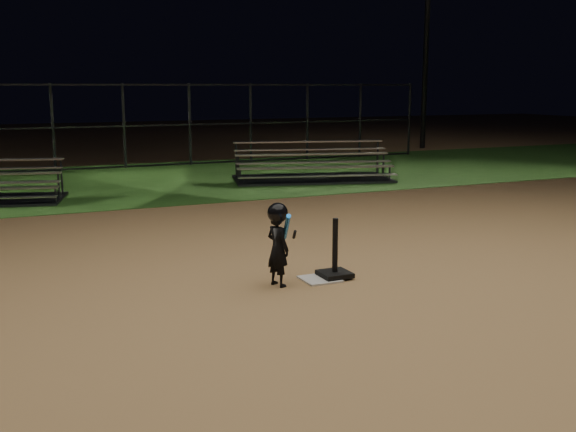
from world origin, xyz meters
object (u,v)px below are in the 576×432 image
object	(u,v)px
batting_tee	(335,266)
bleacher_right	(312,173)
child_batter	(278,242)
light_pole_right	(428,18)
home_plate	(320,279)

from	to	relation	value
batting_tee	bleacher_right	world-z (taller)	bleacher_right
batting_tee	child_batter	world-z (taller)	child_batter
light_pole_right	batting_tee	bearing A→B (deg)	-128.28
child_batter	home_plate	bearing A→B (deg)	-108.85
home_plate	bleacher_right	bearing A→B (deg)	64.76
light_pole_right	bleacher_right	bearing A→B (deg)	-140.72
child_batter	bleacher_right	distance (m)	9.50
bleacher_right	child_batter	bearing A→B (deg)	-103.65
batting_tee	light_pole_right	world-z (taller)	light_pole_right
child_batter	light_pole_right	distance (m)	20.03
home_plate	batting_tee	bearing A→B (deg)	1.82
home_plate	batting_tee	size ratio (longest dim) A/B	0.60
batting_tee	light_pole_right	bearing A→B (deg)	51.72
bleacher_right	light_pole_right	bearing A→B (deg)	54.01
home_plate	light_pole_right	distance (m)	19.79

